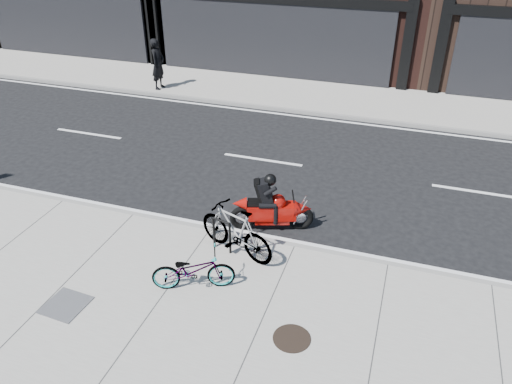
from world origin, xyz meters
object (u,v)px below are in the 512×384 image
(motorcycle, at_px, (275,207))
(pedestrian, at_px, (158,64))
(manhole_cover, at_px, (292,338))
(utility_grate, at_px, (66,305))
(bike_rack, at_px, (222,232))
(bicycle_rear, at_px, (236,231))
(bicycle_front, at_px, (193,270))

(motorcycle, distance_m, pedestrian, 10.55)
(pedestrian, relative_size, manhole_cover, 2.95)
(motorcycle, height_order, utility_grate, motorcycle)
(bike_rack, height_order, pedestrian, pedestrian)
(motorcycle, relative_size, pedestrian, 0.97)
(bike_rack, xyz_separation_m, bicycle_rear, (0.32, 0.00, 0.12))
(motorcycle, bearing_deg, manhole_cover, -87.63)
(bicycle_front, xyz_separation_m, manhole_cover, (2.14, -0.69, -0.41))
(bicycle_rear, height_order, pedestrian, pedestrian)
(motorcycle, bearing_deg, bicycle_rear, -128.99)
(bicycle_rear, bearing_deg, pedestrian, -123.69)
(bike_rack, xyz_separation_m, pedestrian, (-6.29, 9.10, 0.52))
(bike_rack, distance_m, manhole_cover, 2.89)
(bicycle_rear, relative_size, utility_grate, 2.54)
(pedestrian, xyz_separation_m, manhole_cover, (8.36, -11.07, -0.97))
(motorcycle, distance_m, manhole_cover, 3.55)
(bicycle_front, distance_m, utility_grate, 2.45)
(pedestrian, height_order, utility_grate, pedestrian)
(bike_rack, relative_size, pedestrian, 0.40)
(pedestrian, distance_m, utility_grate, 12.36)
(bicycle_front, xyz_separation_m, motorcycle, (0.87, 2.59, 0.04))
(motorcycle, xyz_separation_m, pedestrian, (-7.09, 7.79, 0.51))
(motorcycle, bearing_deg, pedestrian, 113.49)
(motorcycle, bearing_deg, utility_grate, -146.47)
(bicycle_rear, xyz_separation_m, pedestrian, (-6.61, 9.10, 0.40))
(bicycle_front, height_order, motorcycle, motorcycle)
(pedestrian, bearing_deg, bike_rack, -145.18)
(bike_rack, height_order, utility_grate, bike_rack)
(bicycle_front, height_order, pedestrian, pedestrian)
(bicycle_front, bearing_deg, utility_grate, 97.88)
(bike_rack, distance_m, pedestrian, 11.07)
(bicycle_front, relative_size, pedestrian, 0.82)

